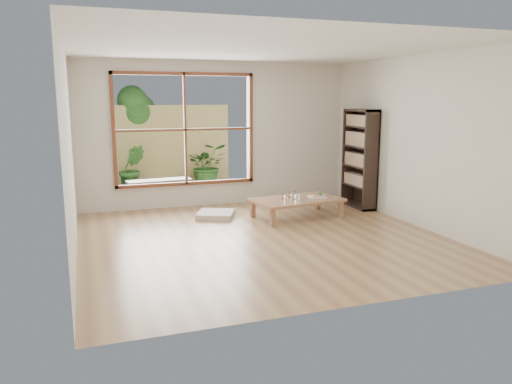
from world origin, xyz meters
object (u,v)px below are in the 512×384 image
bookshelf (360,159)px  food_tray (318,196)px  garden_bench (159,183)px  low_table (297,201)px

bookshelf → food_tray: bookshelf is taller
bookshelf → garden_bench: 3.80m
garden_bench → food_tray: bearing=-47.4°
low_table → food_tray: 0.39m
food_tray → garden_bench: bearing=148.5°
low_table → bookshelf: size_ratio=0.88×
bookshelf → food_tray: (-1.00, -0.36, -0.54)m
bookshelf → food_tray: 1.20m
bookshelf → garden_bench: (-3.33, 1.74, -0.53)m
bookshelf → food_tray: bearing=-160.0°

